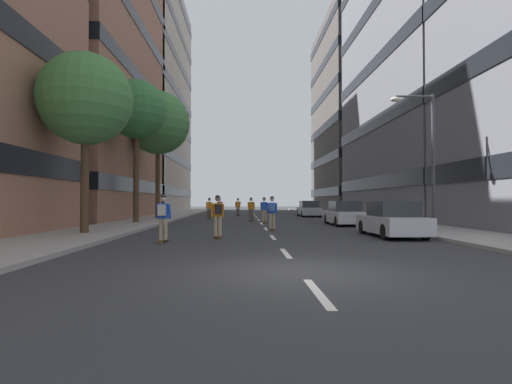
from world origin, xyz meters
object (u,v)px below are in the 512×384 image
Objects in this scene: street_tree_mid at (86,100)px; parked_car_far at (309,209)px; skater_2 at (264,209)px; skater_4 at (218,214)px; skater_6 at (272,211)px; parked_car_mid at (392,220)px; skater_1 at (238,206)px; streetlamp_right at (426,146)px; skater_3 at (251,208)px; skater_0 at (163,215)px; skater_5 at (220,206)px; parked_car_near at (344,214)px; street_tree_far at (137,110)px; skater_7 at (209,207)px; street_tree_near at (158,123)px.

parked_car_far is at bearing 56.78° from street_tree_mid.
skater_4 is at bearing -102.71° from skater_2.
skater_6 is (2.56, 4.24, 0.00)m from skater_4.
skater_1 is at bearing 106.87° from parked_car_mid.
streetlamp_right is 14.29m from skater_3.
streetlamp_right is 22.98m from skater_1.
skater_0 is 1.00× the size of skater_5.
skater_2 is 11.44m from skater_4.
skater_2 is 1.00× the size of skater_5.
parked_car_mid is (0.00, -7.92, 0.00)m from parked_car_near.
skater_0 is (-9.34, -23.29, 0.32)m from parked_car_far.
streetlamp_right is at bearing -25.53° from street_tree_far.
street_tree_far is at bearing 154.47° from streetlamp_right.
streetlamp_right is 3.65× the size of skater_7.
street_tree_mid is 15.85m from streetlamp_right.
parked_car_near is at bearing -90.00° from parked_car_far.
skater_2 is at bearing 129.14° from streetlamp_right.
street_tree_mid is 1.22× the size of streetlamp_right.
streetlamp_right reaches higher than parked_car_mid.
street_tree_far is 5.24× the size of skater_1.
skater_1 is at bearing 113.88° from streetlamp_right.
streetlamp_right is 10.50m from skater_4.
skater_5 is at bearing 112.12° from parked_car_mid.
skater_7 is at bearing 131.13° from skater_2.
skater_0 is (4.02, -11.31, -6.45)m from street_tree_far.
skater_0 is at bearing -77.33° from street_tree_near.
skater_6 is (-4.86, -4.12, 0.32)m from parked_car_near.
skater_4 and skater_7 have the same top height.
skater_5 reaches higher than parked_car_far.
parked_car_mid is at bearing 3.40° from skater_4.
street_tree_mid reaches higher than skater_6.
skater_5 is at bearing 109.49° from skater_2.
skater_0 and skater_3 have the same top height.
street_tree_mid is 23.23m from skater_1.
parked_car_far is 2.47× the size of skater_0.
street_tree_far reaches higher than skater_2.
streetlamp_right reaches higher than parked_car_near.
skater_5 is (0.77, 23.08, 0.00)m from skater_0.
parked_car_mid is at bearing -65.43° from skater_2.
parked_car_mid is 9.56m from skater_0.
skater_0 is at bearing -111.86° from parked_car_far.
skater_1 is (-6.86, 1.32, 0.29)m from parked_car_far.
parked_car_near is at bearing -29.73° from skater_2.
skater_2 is (1.96, -11.90, 0.00)m from skater_1.
street_tree_near reaches higher than skater_4.
street_tree_near is 1.60× the size of streetlamp_right.
street_tree_near reaches higher than skater_1.
parked_car_mid is 0.47× the size of street_tree_far.
skater_0 is at bearing -133.29° from parked_car_near.
street_tree_far is 13.12m from skater_4.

